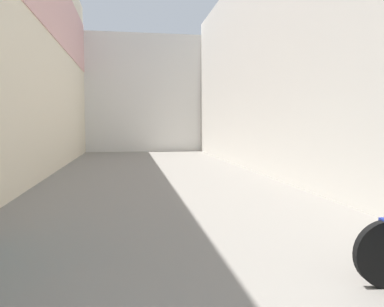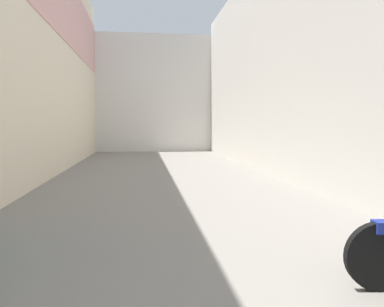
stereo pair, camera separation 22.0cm
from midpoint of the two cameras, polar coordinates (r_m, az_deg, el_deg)
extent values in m
plane|color=gray|center=(7.42, -1.83, -6.69)|extent=(37.28, 37.28, 0.00)
cube|color=beige|center=(9.82, -22.85, 16.74)|extent=(0.40, 21.28, 7.16)
cube|color=beige|center=(10.20, 15.70, 14.83)|extent=(0.40, 21.28, 6.60)
cube|color=silver|center=(20.96, -5.48, 8.81)|extent=(8.97, 2.00, 6.08)
cylinder|color=black|center=(3.78, 27.88, -13.51)|extent=(0.61, 0.15, 0.60)
camera|label=1|loc=(0.11, -88.95, 0.08)|focal=35.57mm
camera|label=2|loc=(0.11, 91.05, -0.08)|focal=35.57mm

